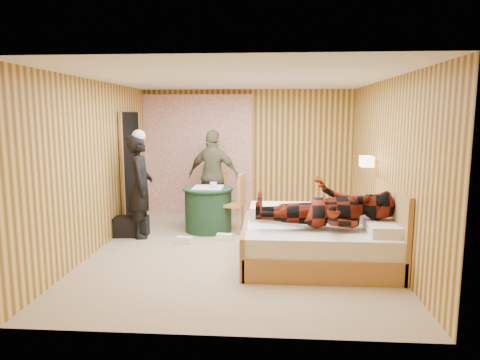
# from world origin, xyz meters

# --- Properties ---
(floor) EXTENTS (4.20, 5.00, 0.01)m
(floor) POSITION_xyz_m (0.00, 0.00, 0.00)
(floor) COLOR tan
(floor) RESTS_ON ground
(ceiling) EXTENTS (4.20, 5.00, 0.01)m
(ceiling) POSITION_xyz_m (0.00, 0.00, 2.50)
(ceiling) COLOR white
(ceiling) RESTS_ON wall_back
(wall_back) EXTENTS (4.20, 0.02, 2.50)m
(wall_back) POSITION_xyz_m (0.00, 2.50, 1.25)
(wall_back) COLOR #EAB75A
(wall_back) RESTS_ON floor
(wall_left) EXTENTS (0.02, 5.00, 2.50)m
(wall_left) POSITION_xyz_m (-2.10, 0.00, 1.25)
(wall_left) COLOR #EAB75A
(wall_left) RESTS_ON floor
(wall_right) EXTENTS (0.02, 5.00, 2.50)m
(wall_right) POSITION_xyz_m (2.10, 0.00, 1.25)
(wall_right) COLOR #EAB75A
(wall_right) RESTS_ON floor
(curtain) EXTENTS (2.20, 0.08, 2.40)m
(curtain) POSITION_xyz_m (-1.00, 2.43, 1.20)
(curtain) COLOR silver
(curtain) RESTS_ON floor
(doorway) EXTENTS (0.06, 0.90, 2.05)m
(doorway) POSITION_xyz_m (-2.06, 1.40, 1.02)
(doorway) COLOR black
(doorway) RESTS_ON floor
(wall_lamp) EXTENTS (0.26, 0.24, 0.16)m
(wall_lamp) POSITION_xyz_m (1.92, 0.45, 1.30)
(wall_lamp) COLOR gold
(wall_lamp) RESTS_ON wall_right
(bed) EXTENTS (1.99, 1.55, 1.07)m
(bed) POSITION_xyz_m (1.13, -0.46, 0.31)
(bed) COLOR tan
(bed) RESTS_ON floor
(nightstand) EXTENTS (0.44, 0.60, 0.58)m
(nightstand) POSITION_xyz_m (1.88, 0.75, 0.30)
(nightstand) COLOR tan
(nightstand) RESTS_ON floor
(round_table) EXTENTS (0.87, 0.87, 0.77)m
(round_table) POSITION_xyz_m (-0.60, 1.08, 0.39)
(round_table) COLOR #1B3C23
(round_table) RESTS_ON floor
(chair_far) EXTENTS (0.51, 0.51, 0.93)m
(chair_far) POSITION_xyz_m (-0.58, 1.76, 0.54)
(chair_far) COLOR tan
(chair_far) RESTS_ON floor
(chair_near) EXTENTS (0.52, 0.52, 1.02)m
(chair_near) POSITION_xyz_m (-0.13, 1.01, 0.59)
(chair_near) COLOR tan
(chair_near) RESTS_ON floor
(duffel_bag) EXTENTS (0.60, 0.36, 0.33)m
(duffel_bag) POSITION_xyz_m (-1.85, 0.65, 0.16)
(duffel_bag) COLOR black
(duffel_bag) RESTS_ON floor
(sneaker_left) EXTENTS (0.26, 0.13, 0.11)m
(sneaker_left) POSITION_xyz_m (-0.87, 0.28, 0.05)
(sneaker_left) COLOR white
(sneaker_left) RESTS_ON floor
(sneaker_right) EXTENTS (0.27, 0.14, 0.11)m
(sneaker_right) POSITION_xyz_m (-0.26, 0.48, 0.06)
(sneaker_right) COLOR white
(sneaker_right) RESTS_ON floor
(woman_standing) EXTENTS (0.52, 0.69, 1.69)m
(woman_standing) POSITION_xyz_m (-1.66, 0.64, 0.84)
(woman_standing) COLOR black
(woman_standing) RESTS_ON floor
(man_at_table) EXTENTS (1.08, 0.66, 1.72)m
(man_at_table) POSITION_xyz_m (-0.60, 1.80, 0.86)
(man_at_table) COLOR brown
(man_at_table) RESTS_ON floor
(man_on_bed) EXTENTS (0.86, 0.67, 1.77)m
(man_on_bed) POSITION_xyz_m (1.15, -0.69, 0.96)
(man_on_bed) COLOR maroon
(man_on_bed) RESTS_ON bed
(book_lower) EXTENTS (0.18, 0.24, 0.02)m
(book_lower) POSITION_xyz_m (1.88, 0.70, 0.59)
(book_lower) COLOR white
(book_lower) RESTS_ON nightstand
(book_upper) EXTENTS (0.19, 0.24, 0.02)m
(book_upper) POSITION_xyz_m (1.88, 0.70, 0.61)
(book_upper) COLOR white
(book_upper) RESTS_ON nightstand
(cup_nightstand) EXTENTS (0.13, 0.13, 0.09)m
(cup_nightstand) POSITION_xyz_m (1.88, 0.88, 0.63)
(cup_nightstand) COLOR white
(cup_nightstand) RESTS_ON nightstand
(cup_table) EXTENTS (0.16, 0.16, 0.10)m
(cup_table) POSITION_xyz_m (-0.50, 1.03, 0.82)
(cup_table) COLOR white
(cup_table) RESTS_ON round_table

